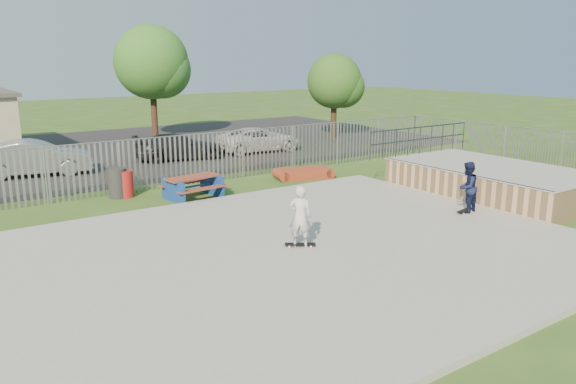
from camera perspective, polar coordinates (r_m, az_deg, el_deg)
ground at (r=14.69m, az=1.14°, el=-6.24°), size 120.00×120.00×0.00m
concrete_slab at (r=14.66m, az=1.14°, el=-5.96°), size 15.00×12.00×0.15m
quarter_pipe at (r=21.90m, az=19.97°, el=1.12°), size 5.50×7.05×2.19m
fence at (r=18.64m, az=-4.67°, el=1.22°), size 26.04×16.02×2.00m
picnic_table at (r=20.41m, az=-9.62°, el=0.48°), size 2.10×1.80×0.82m
funbox at (r=23.56m, az=1.60°, el=1.91°), size 2.26×1.52×0.41m
trash_bin_red at (r=21.16m, az=-16.21°, el=0.79°), size 0.59×0.59×0.98m
trash_bin_grey at (r=21.15m, az=-16.94°, el=0.88°), size 0.65×0.65×1.08m
parking_lot at (r=31.63m, az=-19.61°, el=3.77°), size 40.00×18.00×0.02m
car_silver at (r=26.24m, az=-24.31°, el=3.17°), size 4.81×2.52×1.51m
car_dark at (r=28.27m, az=-11.01°, el=4.54°), size 4.61×2.66×1.26m
car_white at (r=30.22m, az=-2.95°, el=5.36°), size 4.73×2.47×1.27m
tree_mid at (r=35.72m, az=-13.71°, el=12.67°), size 4.45×4.45×6.87m
tree_right at (r=35.35m, az=4.73°, el=11.12°), size 3.35×3.35×5.17m
skateboard_a at (r=18.77m, az=17.57°, el=-1.85°), size 0.82×0.35×0.08m
skateboard_b at (r=14.73m, az=1.23°, el=-5.41°), size 0.77×0.62×0.08m
skater_navy at (r=18.59m, az=17.74°, el=0.47°), size 0.90×0.76×1.63m
skater_white at (r=14.49m, az=1.25°, el=-2.50°), size 0.70×0.70×1.63m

